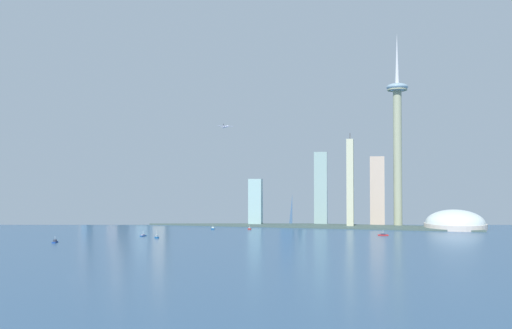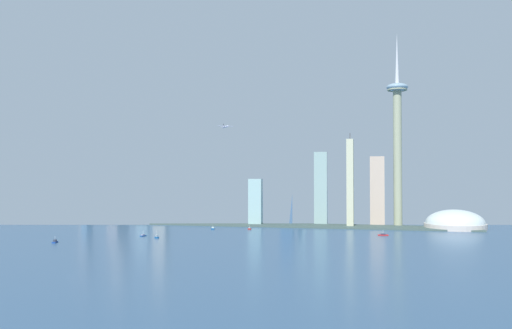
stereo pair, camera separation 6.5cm
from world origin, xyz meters
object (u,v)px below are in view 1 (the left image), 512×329
object	(u,v)px
observation_tower	(397,131)
skyscraper_10	(256,202)
boat_1	(213,228)
skyscraper_7	(161,190)
skyscraper_6	(287,202)
stadium_dome	(455,224)
skyscraper_1	(350,183)
skyscraper_2	(115,206)
boat_2	(157,237)
skyscraper_8	(377,191)
skyscraper_3	(86,208)
boat_0	(383,235)
skyscraper_4	(143,203)
skyscraper_0	(302,197)
boat_5	(250,229)
skyscraper_5	(86,187)
skyscraper_9	(120,184)
skyscraper_11	(321,188)
airplane	(226,127)
boat_3	(55,242)

from	to	relation	value
observation_tower	skyscraper_10	xyz separation A→B (m)	(-261.93, -29.74, -132.23)
skyscraper_10	boat_1	bearing A→B (deg)	-120.23
observation_tower	skyscraper_7	size ratio (longest dim) A/B	2.74
observation_tower	skyscraper_6	distance (m)	245.87
stadium_dome	skyscraper_1	distance (m)	194.68
stadium_dome	skyscraper_2	world-z (taller)	skyscraper_2
skyscraper_2	boat_2	bearing A→B (deg)	-50.66
boat_1	skyscraper_2	bearing A→B (deg)	51.75
skyscraper_2	skyscraper_8	world-z (taller)	skyscraper_8
skyscraper_3	skyscraper_8	xyz separation A→B (m)	(571.22, 52.79, 36.14)
observation_tower	boat_0	bearing A→B (deg)	-100.10
stadium_dome	skyscraper_4	xyz separation A→B (m)	(-601.77, 19.17, 29.52)
observation_tower	skyscraper_1	distance (m)	130.93
stadium_dome	skyscraper_0	distance (m)	298.12
boat_5	skyscraper_6	bearing A→B (deg)	-86.21
skyscraper_1	boat_2	bearing A→B (deg)	-138.22
skyscraper_1	skyscraper_10	xyz separation A→B (m)	(-176.91, -2.63, -36.42)
skyscraper_1	skyscraper_2	bearing A→B (deg)	-179.16
skyscraper_7	boat_0	bearing A→B (deg)	-17.84
skyscraper_4	skyscraper_5	distance (m)	148.61
skyscraper_5	skyscraper_4	bearing A→B (deg)	-9.21
skyscraper_9	skyscraper_10	world-z (taller)	skyscraper_9
skyscraper_5	skyscraper_6	size ratio (longest dim) A/B	1.56
observation_tower	stadium_dome	distance (m)	194.00
skyscraper_7	skyscraper_9	bearing A→B (deg)	169.45
skyscraper_5	boat_1	distance (m)	369.27
skyscraper_7	skyscraper_8	xyz separation A→B (m)	(420.63, 25.46, -0.53)
skyscraper_8	skyscraper_0	bearing A→B (deg)	157.91
skyscraper_6	skyscraper_8	xyz separation A→B (m)	(169.38, 3.13, 22.57)
observation_tower	skyscraper_2	size ratio (longest dim) A/B	4.87
skyscraper_4	boat_5	size ratio (longest dim) A/B	9.91
skyscraper_5	skyscraper_11	world-z (taller)	skyscraper_5
skyscraper_4	skyscraper_8	world-z (taller)	skyscraper_8
skyscraper_1	skyscraper_9	bearing A→B (deg)	176.85
skyscraper_7	skyscraper_11	xyz separation A→B (m)	(315.95, 24.75, 4.11)
skyscraper_2	boat_5	xyz separation A→B (m)	(297.69, -80.88, -31.90)
skyscraper_9	airplane	bearing A→B (deg)	-14.08
skyscraper_7	skyscraper_3	bearing A→B (deg)	-169.72
skyscraper_10	boat_3	distance (m)	387.79
skyscraper_2	skyscraper_6	bearing A→B (deg)	6.08
boat_5	airplane	world-z (taller)	airplane
skyscraper_1	skyscraper_6	xyz separation A→B (m)	(-121.25, 29.83, -37.98)
boat_5	airplane	bearing A→B (deg)	-16.18
skyscraper_3	skyscraper_4	bearing A→B (deg)	23.89
observation_tower	boat_1	distance (m)	381.95
stadium_dome	skyscraper_10	bearing A→B (deg)	-178.57
skyscraper_1	skyscraper_2	distance (m)	467.79
skyscraper_3	observation_tower	bearing A→B (deg)	4.41
stadium_dome	skyscraper_5	distance (m)	748.84
stadium_dome	skyscraper_8	size ratio (longest dim) A/B	0.81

